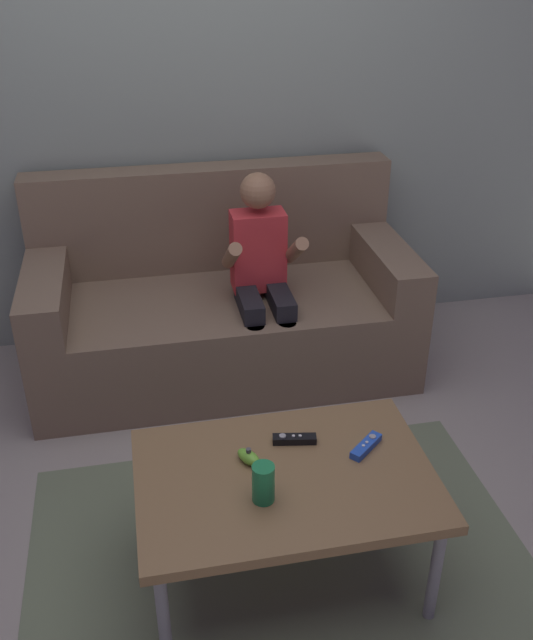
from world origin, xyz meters
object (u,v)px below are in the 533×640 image
object	(u,v)px
game_remote_blue_near_edge	(366,446)
nunchuk_lime	(247,457)
soda_can	(263,483)
couch	(221,306)
game_remote_black_far_corner	(294,439)
coffee_table	(285,483)
person_seated_on_couch	(262,273)

from	to	relation	value
game_remote_blue_near_edge	nunchuk_lime	size ratio (longest dim) A/B	1.30
game_remote_blue_near_edge	soda_can	bearing A→B (deg)	-156.76
couch	game_remote_blue_near_edge	xyz separation A→B (m)	(0.28, -1.26, 0.13)
couch	game_remote_black_far_corner	xyz separation A→B (m)	(0.07, -1.18, 0.13)
coffee_table	game_remote_black_far_corner	size ratio (longest dim) A/B	6.26
coffee_table	nunchuk_lime	distance (m)	0.14
couch	game_remote_black_far_corner	bearing A→B (deg)	-86.61
person_seated_on_couch	game_remote_blue_near_edge	world-z (taller)	person_seated_on_couch
person_seated_on_couch	nunchuk_lime	world-z (taller)	person_seated_on_couch
game_remote_blue_near_edge	person_seated_on_couch	bearing A→B (deg)	96.62
couch	nunchuk_lime	size ratio (longest dim) A/B	17.24
game_remote_blue_near_edge	soda_can	distance (m)	0.40
nunchuk_lime	soda_can	bearing A→B (deg)	-84.08
game_remote_blue_near_edge	game_remote_black_far_corner	distance (m)	0.23
nunchuk_lime	person_seated_on_couch	bearing A→B (deg)	76.54
couch	game_remote_blue_near_edge	world-z (taller)	couch
couch	soda_can	size ratio (longest dim) A/B	14.06
coffee_table	nunchuk_lime	bearing A→B (deg)	143.97
couch	game_remote_blue_near_edge	size ratio (longest dim) A/B	13.27
couch	nunchuk_lime	xyz separation A→B (m)	(-0.09, -1.25, 0.14)
person_seated_on_couch	game_remote_black_far_corner	size ratio (longest dim) A/B	6.72
couch	coffee_table	xyz separation A→B (m)	(0.01, -1.32, 0.08)
person_seated_on_couch	soda_can	size ratio (longest dim) A/B	7.94
coffee_table	couch	bearing A→B (deg)	90.38
soda_can	coffee_table	bearing A→B (deg)	46.95
game_remote_black_far_corner	couch	bearing A→B (deg)	93.39
soda_can	nunchuk_lime	bearing A→B (deg)	95.92
person_seated_on_couch	soda_can	xyz separation A→B (m)	(-0.24, -1.23, -0.07)
person_seated_on_couch	nunchuk_lime	size ratio (longest dim) A/B	9.73
game_remote_black_far_corner	soda_can	world-z (taller)	soda_can
game_remote_blue_near_edge	nunchuk_lime	xyz separation A→B (m)	(-0.38, 0.01, 0.01)
nunchuk_lime	game_remote_black_far_corner	bearing A→B (deg)	22.04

